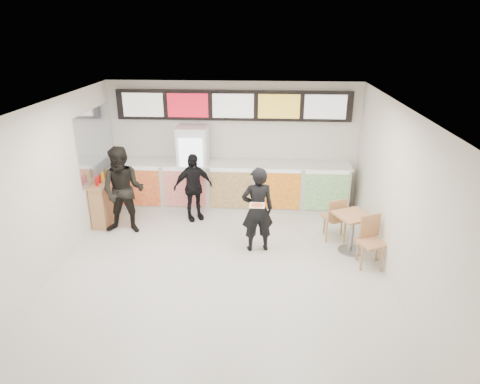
# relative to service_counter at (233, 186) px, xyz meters

# --- Properties ---
(floor) EXTENTS (7.00, 7.00, 0.00)m
(floor) POSITION_rel_service_counter_xyz_m (-0.00, -3.09, -0.57)
(floor) COLOR beige
(floor) RESTS_ON ground
(ceiling) EXTENTS (7.00, 7.00, 0.00)m
(ceiling) POSITION_rel_service_counter_xyz_m (-0.00, -3.09, 2.43)
(ceiling) COLOR white
(ceiling) RESTS_ON wall_back
(wall_back) EXTENTS (6.00, 0.00, 6.00)m
(wall_back) POSITION_rel_service_counter_xyz_m (-0.00, 0.41, 0.93)
(wall_back) COLOR silver
(wall_back) RESTS_ON floor
(wall_left) EXTENTS (0.00, 7.00, 7.00)m
(wall_left) POSITION_rel_service_counter_xyz_m (-3.00, -3.09, 0.93)
(wall_left) COLOR silver
(wall_left) RESTS_ON floor
(wall_right) EXTENTS (0.00, 7.00, 7.00)m
(wall_right) POSITION_rel_service_counter_xyz_m (3.00, -3.09, 0.93)
(wall_right) COLOR silver
(wall_right) RESTS_ON floor
(service_counter) EXTENTS (5.56, 0.77, 1.14)m
(service_counter) POSITION_rel_service_counter_xyz_m (0.00, 0.00, 0.00)
(service_counter) COLOR silver
(service_counter) RESTS_ON floor
(menu_board) EXTENTS (5.50, 0.14, 0.70)m
(menu_board) POSITION_rel_service_counter_xyz_m (0.00, 0.32, 1.88)
(menu_board) COLOR black
(menu_board) RESTS_ON wall_back
(drinks_fridge) EXTENTS (0.70, 0.67, 2.00)m
(drinks_fridge) POSITION_rel_service_counter_xyz_m (-0.93, 0.02, 0.43)
(drinks_fridge) COLOR white
(drinks_fridge) RESTS_ON floor
(mirror_panel) EXTENTS (0.01, 2.00, 1.50)m
(mirror_panel) POSITION_rel_service_counter_xyz_m (-2.99, -0.64, 1.18)
(mirror_panel) COLOR #B2B7BF
(mirror_panel) RESTS_ON wall_left
(customer_main) EXTENTS (0.70, 0.54, 1.73)m
(customer_main) POSITION_rel_service_counter_xyz_m (0.65, -2.06, 0.29)
(customer_main) COLOR black
(customer_main) RESTS_ON floor
(customer_left) EXTENTS (0.92, 0.72, 1.90)m
(customer_left) POSITION_rel_service_counter_xyz_m (-2.19, -1.45, 0.38)
(customer_left) COLOR black
(customer_left) RESTS_ON floor
(customer_mid) EXTENTS (0.99, 0.78, 1.56)m
(customer_mid) POSITION_rel_service_counter_xyz_m (-0.84, -0.71, 0.21)
(customer_mid) COLOR black
(customer_mid) RESTS_ON floor
(pizza_slice) EXTENTS (0.36, 0.36, 0.02)m
(pizza_slice) POSITION_rel_service_counter_xyz_m (0.65, -2.51, 0.58)
(pizza_slice) COLOR beige
(pizza_slice) RESTS_ON customer_main
(cafe_table) EXTENTS (1.10, 1.67, 0.95)m
(cafe_table) POSITION_rel_service_counter_xyz_m (2.50, -2.03, -0.02)
(cafe_table) COLOR tan
(cafe_table) RESTS_ON floor
(condiment_ledge) EXTENTS (0.35, 0.87, 1.16)m
(condiment_ledge) POSITION_rel_service_counter_xyz_m (-2.82, -1.04, -0.08)
(condiment_ledge) COLOR tan
(condiment_ledge) RESTS_ON floor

